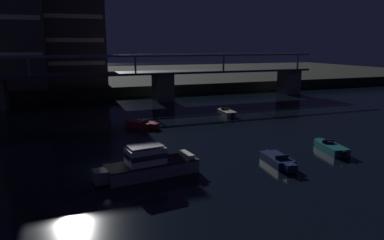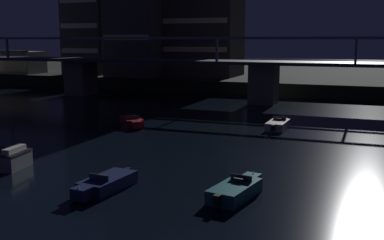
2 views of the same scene
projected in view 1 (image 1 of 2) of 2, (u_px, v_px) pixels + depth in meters
name	position (u px, v px, depth m)	size (l,w,h in m)	color
ground_plane	(115.00, 169.00, 32.46)	(400.00, 400.00, 0.00)	black
far_riverbank	(75.00, 78.00, 110.94)	(240.00, 80.00, 2.20)	black
river_bridge	(85.00, 82.00, 66.23)	(97.40, 6.40, 9.38)	#605B51
tower_west_tall	(17.00, 1.00, 73.69)	(9.85, 13.88, 36.42)	#423D38
tower_central	(74.00, 28.00, 81.25)	(13.27, 10.24, 25.84)	#38332D
cabin_cruiser_near_left	(149.00, 164.00, 30.57)	(9.33, 3.70, 2.79)	gray
speedboat_near_center	(278.00, 161.00, 33.49)	(2.19, 5.23, 1.16)	#19234C
speedboat_near_right	(142.00, 124.00, 48.80)	(4.19, 4.56, 1.16)	maroon
speedboat_mid_left	(226.00, 113.00, 57.30)	(1.91, 5.21, 1.16)	beige
speedboat_mid_center	(331.00, 148.00, 37.65)	(2.46, 5.23, 1.16)	#196066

